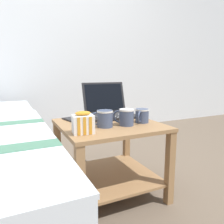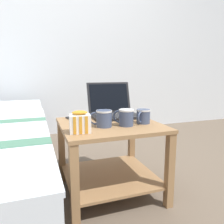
% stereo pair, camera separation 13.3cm
% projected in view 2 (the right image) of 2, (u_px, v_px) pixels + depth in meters
% --- Properties ---
extents(ground_plane, '(8.00, 8.00, 0.00)m').
position_uv_depth(ground_plane, '(110.00, 192.00, 1.47)').
color(ground_plane, brown).
extents(back_wall, '(8.00, 0.05, 2.50)m').
position_uv_depth(back_wall, '(68.00, 36.00, 2.76)').
color(back_wall, silver).
rests_on(back_wall, ground_plane).
extents(bedside_table, '(0.61, 0.59, 0.48)m').
position_uv_depth(bedside_table, '(110.00, 148.00, 1.42)').
color(bedside_table, '#997047').
rests_on(bedside_table, ground_plane).
extents(laptop, '(0.34, 0.30, 0.24)m').
position_uv_depth(laptop, '(114.00, 110.00, 1.61)').
color(laptop, black).
rests_on(laptop, bedside_table).
extents(mug_front_left, '(0.13, 0.09, 0.10)m').
position_uv_depth(mug_front_left, '(103.00, 118.00, 1.29)').
color(mug_front_left, '#3F4C6B').
rests_on(mug_front_left, bedside_table).
extents(mug_front_right, '(0.11, 0.10, 0.09)m').
position_uv_depth(mug_front_right, '(143.00, 116.00, 1.38)').
color(mug_front_right, '#3F4C6B').
rests_on(mug_front_right, bedside_table).
extents(mug_mid_center, '(0.11, 0.11, 0.10)m').
position_uv_depth(mug_mid_center, '(126.00, 117.00, 1.31)').
color(mug_mid_center, '#3F4C6B').
rests_on(mug_mid_center, bedside_table).
extents(snack_bag, '(0.12, 0.09, 0.12)m').
position_uv_depth(snack_bag, '(80.00, 123.00, 1.16)').
color(snack_bag, white).
rests_on(snack_bag, bedside_table).
extents(cell_phone, '(0.10, 0.16, 0.01)m').
position_uv_depth(cell_phone, '(74.00, 119.00, 1.51)').
color(cell_phone, black).
rests_on(cell_phone, bedside_table).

